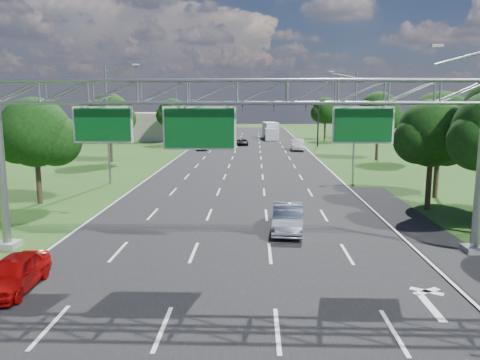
{
  "coord_description": "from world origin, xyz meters",
  "views": [
    {
      "loc": [
        1.08,
        -9.63,
        7.06
      ],
      "look_at": [
        0.28,
        14.83,
        2.95
      ],
      "focal_mm": 35.0,
      "sensor_mm": 36.0,
      "label": 1
    }
  ],
  "objects_px": {
    "red_coupe": "(14,273)",
    "box_truck": "(270,131)",
    "silver_sedan": "(288,218)",
    "traffic_signal": "(296,114)",
    "sign_gantry": "(239,105)"
  },
  "relations": [
    {
      "from": "red_coupe",
      "to": "sign_gantry",
      "type": "bearing_deg",
      "value": 29.45
    },
    {
      "from": "silver_sedan",
      "to": "box_truck",
      "type": "height_order",
      "value": "box_truck"
    },
    {
      "from": "traffic_signal",
      "to": "box_truck",
      "type": "xyz_separation_m",
      "value": [
        -3.51,
        14.98,
        -3.67
      ]
    },
    {
      "from": "silver_sedan",
      "to": "box_truck",
      "type": "distance_m",
      "value": 64.59
    },
    {
      "from": "red_coupe",
      "to": "box_truck",
      "type": "distance_m",
      "value": 74.06
    },
    {
      "from": "box_truck",
      "to": "sign_gantry",
      "type": "bearing_deg",
      "value": -100.12
    },
    {
      "from": "red_coupe",
      "to": "box_truck",
      "type": "relative_size",
      "value": 0.46
    },
    {
      "from": "red_coupe",
      "to": "silver_sedan",
      "type": "bearing_deg",
      "value": 35.95
    },
    {
      "from": "red_coupe",
      "to": "silver_sedan",
      "type": "height_order",
      "value": "silver_sedan"
    },
    {
      "from": "silver_sedan",
      "to": "red_coupe",
      "type": "bearing_deg",
      "value": -137.15
    },
    {
      "from": "traffic_signal",
      "to": "red_coupe",
      "type": "height_order",
      "value": "traffic_signal"
    },
    {
      "from": "silver_sedan",
      "to": "box_truck",
      "type": "relative_size",
      "value": 0.54
    },
    {
      "from": "traffic_signal",
      "to": "box_truck",
      "type": "relative_size",
      "value": 1.44
    },
    {
      "from": "sign_gantry",
      "to": "red_coupe",
      "type": "xyz_separation_m",
      "value": [
        -8.33,
        -5.1,
        -6.22
      ]
    },
    {
      "from": "sign_gantry",
      "to": "box_truck",
      "type": "height_order",
      "value": "sign_gantry"
    }
  ]
}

